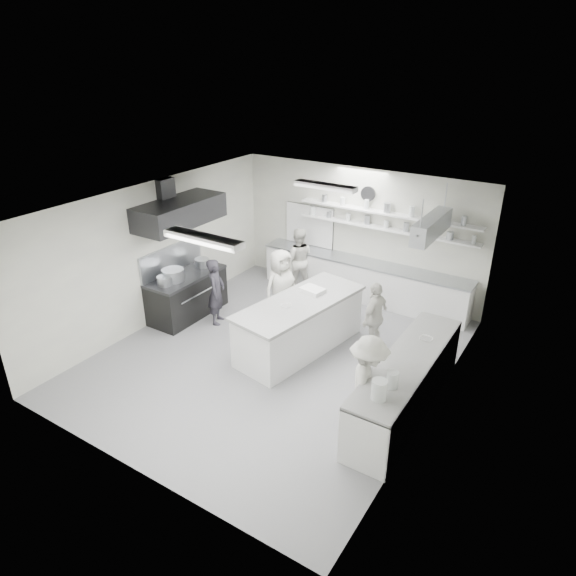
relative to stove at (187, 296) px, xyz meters
The scene contains 27 objects.
floor 2.67m from the stove, ahead, with size 6.00×7.00×0.02m, color gray.
ceiling 3.67m from the stove, ahead, with size 6.00×7.00×0.02m, color silver.
wall_back 4.18m from the stove, 50.01° to the left, with size 6.00×0.04×3.00m, color beige.
wall_front 4.80m from the stove, 56.31° to the right, with size 6.00×0.04×3.00m, color beige.
wall_left 1.19m from the stove, 135.00° to the right, with size 0.04×7.00×3.00m, color beige.
wall_right 5.71m from the stove, ahead, with size 0.04×7.00×3.00m, color beige.
stove is the anchor object (origin of this frame).
exhaust_hood 1.90m from the stove, 90.00° to the right, with size 0.85×2.00×0.50m, color #242527.
back_counter 4.03m from the stove, 43.99° to the left, with size 5.00×0.60×0.92m, color white.
shelf_lower 4.63m from the stove, 41.99° to the left, with size 4.20×0.26×0.04m, color white.
shelf_upper 4.74m from the stove, 41.99° to the left, with size 4.20×0.26×0.04m, color white.
pass_through_window 3.49m from the stove, 67.12° to the left, with size 1.30×0.04×1.00m, color black.
wall_clock 4.60m from the stove, 47.54° to the left, with size 0.32×0.32×0.05m, color white.
right_counter 5.28m from the stove, ahead, with size 0.74×3.30×0.94m, color white.
pot_rack 5.35m from the stove, 23.50° to the left, with size 0.30×1.60×0.40m, color #A2A7AF.
light_fixture_front 4.22m from the stove, 40.24° to the right, with size 1.30×0.25×0.10m, color white.
light_fixture_rear 3.86m from the stove, 28.30° to the left, with size 1.30×0.25×0.10m, color white.
prep_island 2.83m from the stove, ahead, with size 1.01×2.70×0.99m, color white.
stove_pot 0.70m from the stove, 90.00° to the right, with size 0.46×0.46×0.30m, color #A2A7AF.
cook_stove 0.83m from the stove, ahead, with size 0.53×0.35×1.45m, color #28262E.
cook_back 2.81m from the stove, 60.72° to the left, with size 0.76×0.59×1.56m, color silver.
cook_island_left 2.14m from the stove, 21.29° to the left, with size 0.82×0.53×1.68m, color silver.
cook_island_right 4.15m from the stove, 11.94° to the left, with size 0.84×0.35×1.43m, color silver.
cook_right 5.08m from the stove, 15.31° to the right, with size 1.04×0.60×1.60m, color silver.
bowl_island_a 3.07m from the stove, 10.63° to the left, with size 0.23×0.23×0.06m, color #A2A7AF.
bowl_island_b 2.79m from the stove, ahead, with size 0.21×0.21×0.06m, color white.
bowl_right 5.30m from the stove, ahead, with size 0.21×0.21×0.05m, color white.
Camera 1 is at (4.68, -6.95, 5.39)m, focal length 31.97 mm.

